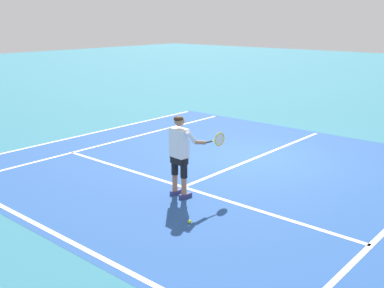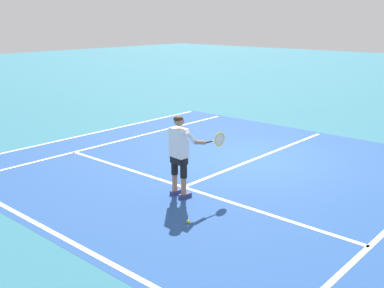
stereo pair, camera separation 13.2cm
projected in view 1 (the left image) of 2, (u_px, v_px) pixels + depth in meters
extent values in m
plane|color=teal|center=(254.00, 159.00, 12.18)|extent=(80.00, 80.00, 0.00)
cube|color=#234C93|center=(228.00, 169.00, 11.32)|extent=(10.98, 9.94, 0.00)
cube|color=white|center=(61.00, 237.00, 7.84)|extent=(10.98, 0.10, 0.01)
cube|color=white|center=(183.00, 187.00, 10.13)|extent=(8.23, 0.10, 0.01)
cube|color=white|center=(262.00, 155.00, 12.46)|extent=(0.10, 6.40, 0.01)
cube|color=white|center=(118.00, 141.00, 13.91)|extent=(0.10, 9.54, 0.01)
cube|color=white|center=(90.00, 134.00, 14.77)|extent=(0.10, 9.54, 0.01)
cube|color=navy|center=(176.00, 192.00, 9.72)|extent=(0.14, 0.29, 0.09)
cube|color=navy|center=(185.00, 196.00, 9.53)|extent=(0.14, 0.29, 0.09)
cylinder|color=#A37556|center=(175.00, 182.00, 9.64)|extent=(0.11, 0.11, 0.36)
cylinder|color=black|center=(175.00, 165.00, 9.54)|extent=(0.14, 0.14, 0.41)
cylinder|color=#A37556|center=(184.00, 186.00, 9.44)|extent=(0.11, 0.11, 0.36)
cylinder|color=black|center=(184.00, 168.00, 9.34)|extent=(0.14, 0.14, 0.41)
cube|color=black|center=(179.00, 159.00, 9.39)|extent=(0.36, 0.23, 0.20)
cube|color=white|center=(179.00, 143.00, 9.30)|extent=(0.40, 0.26, 0.60)
cylinder|color=#A37556|center=(171.00, 143.00, 9.48)|extent=(0.09, 0.09, 0.62)
cylinder|color=white|center=(191.00, 137.00, 9.14)|extent=(0.12, 0.27, 0.29)
cylinder|color=#A37556|center=(200.00, 142.00, 9.29)|extent=(0.11, 0.30, 0.14)
sphere|color=#A37556|center=(179.00, 121.00, 9.19)|extent=(0.21, 0.21, 0.21)
ellipsoid|color=#382314|center=(179.00, 119.00, 9.17)|extent=(0.22, 0.22, 0.12)
cylinder|color=#232326|center=(208.00, 142.00, 9.43)|extent=(0.05, 0.20, 0.03)
cylinder|color=yellow|center=(213.00, 141.00, 9.53)|extent=(0.03, 0.10, 0.02)
torus|color=yellow|center=(220.00, 139.00, 9.65)|extent=(0.06, 0.30, 0.30)
cylinder|color=silver|center=(220.00, 139.00, 9.65)|extent=(0.03, 0.25, 0.25)
sphere|color=#CCE02D|center=(190.00, 222.00, 8.34)|extent=(0.07, 0.07, 0.07)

